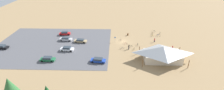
{
  "coord_description": "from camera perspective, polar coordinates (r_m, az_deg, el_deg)",
  "views": [
    {
      "loc": [
        2.57,
        60.7,
        28.89
      ],
      "look_at": [
        4.1,
        5.46,
        1.2
      ],
      "focal_mm": 27.68,
      "sensor_mm": 36.0,
      "label": 1
    }
  ],
  "objects": [
    {
      "name": "car_black_far_end",
      "position": [
        73.24,
        -32.71,
        -0.5
      ],
      "size": [
        4.87,
        2.18,
        1.33
      ],
      "color": "black",
      "rests_on": "parking_lot_asphalt"
    },
    {
      "name": "bicycle_black_near_sign",
      "position": [
        78.24,
        13.57,
        4.47
      ],
      "size": [
        1.46,
        1.01,
        0.83
      ],
      "color": "black",
      "rests_on": "ground"
    },
    {
      "name": "bicycle_red_yard_right",
      "position": [
        65.28,
        4.45,
        0.62
      ],
      "size": [
        1.53,
        0.87,
        0.8
      ],
      "color": "black",
      "rests_on": "ground"
    },
    {
      "name": "bike_pavilion",
      "position": [
        56.0,
        16.42,
        -2.43
      ],
      "size": [
        13.8,
        8.77,
        4.81
      ],
      "color": "beige",
      "rests_on": "ground"
    },
    {
      "name": "bicycle_teal_by_bin",
      "position": [
        64.79,
        8.51,
        0.17
      ],
      "size": [
        0.48,
        1.7,
        0.83
      ],
      "color": "black",
      "rests_on": "ground"
    },
    {
      "name": "bicycle_green_edge_north",
      "position": [
        63.44,
        6.11,
        -0.27
      ],
      "size": [
        1.58,
        0.76,
        0.79
      ],
      "color": "black",
      "rests_on": "ground"
    },
    {
      "name": "lot_sign",
      "position": [
        66.31,
        0.99,
        2.13
      ],
      "size": [
        0.56,
        0.08,
        2.2
      ],
      "color": "#99999E",
      "rests_on": "ground"
    },
    {
      "name": "visitor_by_pavilion",
      "position": [
        68.46,
        13.88,
        1.66
      ],
      "size": [
        0.4,
        0.38,
        1.72
      ],
      "color": "#2D3347",
      "rests_on": "ground"
    },
    {
      "name": "bicycle_white_yard_left",
      "position": [
        76.55,
        15.42,
        3.73
      ],
      "size": [
        1.08,
        1.36,
        0.79
      ],
      "color": "black",
      "rests_on": "ground"
    },
    {
      "name": "visitor_near_lot",
      "position": [
        61.36,
        5.57,
        -0.61
      ],
      "size": [
        0.36,
        0.36,
        1.81
      ],
      "color": "#2D3347",
      "rests_on": "ground"
    },
    {
      "name": "car_tan_front_row",
      "position": [
        67.38,
        -10.38,
        1.4
      ],
      "size": [
        4.95,
        2.41,
        1.26
      ],
      "color": "tan",
      "rests_on": "parking_lot_asphalt"
    },
    {
      "name": "visitor_at_bikes",
      "position": [
        64.23,
        19.34,
        -0.83
      ],
      "size": [
        0.36,
        0.36,
        1.75
      ],
      "color": "#2D3347",
      "rests_on": "ground"
    },
    {
      "name": "bicycle_orange_yard_center",
      "position": [
        75.68,
        13.2,
        3.74
      ],
      "size": [
        0.48,
        1.62,
        0.85
      ],
      "color": "black",
      "rests_on": "ground"
    },
    {
      "name": "bicycle_purple_lone_west",
      "position": [
        68.15,
        2.94,
        1.83
      ],
      "size": [
        0.48,
        1.67,
        0.81
      ],
      "color": "black",
      "rests_on": "ground"
    },
    {
      "name": "bicycle_yellow_lone_east",
      "position": [
        61.72,
        7.28,
        -1.17
      ],
      "size": [
        0.48,
        1.58,
        0.73
      ],
      "color": "black",
      "rests_on": "ground"
    },
    {
      "name": "parking_lot_asphalt",
      "position": [
        68.33,
        -18.77,
        0.11
      ],
      "size": [
        42.2,
        32.68,
        0.05
      ],
      "primitive_type": "cube",
      "color": "#56565B",
      "rests_on": "ground"
    },
    {
      "name": "car_silver_near_entry",
      "position": [
        70.01,
        -15.02,
        1.94
      ],
      "size": [
        4.88,
        2.04,
        1.36
      ],
      "color": "#BCBCC1",
      "rests_on": "parking_lot_asphalt"
    },
    {
      "name": "car_blue_second_row",
      "position": [
        53.9,
        -4.6,
        -5.0
      ],
      "size": [
        4.84,
        2.38,
        1.33
      ],
      "color": "#1E42B2",
      "rests_on": "parking_lot_asphalt"
    },
    {
      "name": "bicycle_yellow_back_row",
      "position": [
        73.46,
        13.18,
        3.01
      ],
      "size": [
        1.23,
        1.13,
        0.75
      ],
      "color": "black",
      "rests_on": "ground"
    },
    {
      "name": "ground",
      "position": [
        67.28,
        3.62,
        1.12
      ],
      "size": [
        160.0,
        160.0,
        0.0
      ],
      "primitive_type": "plane",
      "color": "#9E7F56",
      "rests_on": "ground"
    },
    {
      "name": "car_white_aisle_side",
      "position": [
        62.2,
        -14.62,
        -1.21
      ],
      "size": [
        4.61,
        2.16,
        1.45
      ],
      "color": "white",
      "rests_on": "parking_lot_asphalt"
    },
    {
      "name": "car_red_inner_stall",
      "position": [
        75.53,
        -15.31,
        3.78
      ],
      "size": [
        4.56,
        2.09,
        1.49
      ],
      "color": "red",
      "rests_on": "parking_lot_asphalt"
    },
    {
      "name": "car_green_back_corner",
      "position": [
        57.93,
        -20.49,
        -4.33
      ],
      "size": [
        4.6,
        1.79,
        1.41
      ],
      "color": "#1E6B3D",
      "rests_on": "parking_lot_asphalt"
    },
    {
      "name": "bicycle_silver_edge_south",
      "position": [
        61.58,
        3.33,
        -1.02
      ],
      "size": [
        1.65,
        0.48,
        0.85
      ],
      "color": "black",
      "rests_on": "ground"
    },
    {
      "name": "trash_bin",
      "position": [
        72.86,
        5.25,
        3.52
      ],
      "size": [
        0.6,
        0.6,
        0.9
      ],
      "primitive_type": "cylinder",
      "color": "brown",
      "rests_on": "ground"
    },
    {
      "name": "bicycle_blue_front_row",
      "position": [
        74.4,
        15.06,
        3.12
      ],
      "size": [
        1.67,
        0.58,
        0.87
      ],
      "color": "black",
      "rests_on": "ground"
    },
    {
      "name": "pine_east",
      "position": [
        44.06,
        -30.8,
        -11.58
      ],
      "size": [
        3.56,
        3.56,
        6.47
      ],
      "color": "brown",
      "rests_on": "ground"
    }
  ]
}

